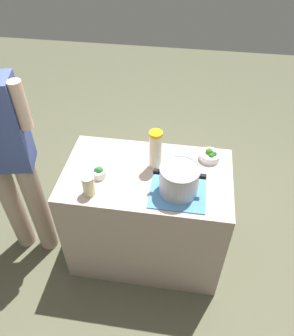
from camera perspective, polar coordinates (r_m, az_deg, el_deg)
name	(u,v)px	position (r m, az deg, el deg)	size (l,w,h in m)	color
ground_plane	(147,249)	(2.85, 0.00, -13.62)	(8.00, 8.00, 0.00)	#52523E
counter_slab	(147,216)	(2.50, 0.00, -8.14)	(1.11, 0.66, 0.87)	#AA9489
dish_cloth	(178,191)	(2.07, 5.33, -3.90)	(0.34, 0.33, 0.01)	teal
cooking_pot	(179,179)	(2.00, 5.51, -1.94)	(0.31, 0.24, 0.19)	#B7B7BC
lemonade_pitcher	(155,150)	(2.13, 1.46, 3.10)	(0.08, 0.08, 0.28)	beige
mason_jar	(89,185)	(2.03, -9.97, -2.90)	(0.08, 0.08, 0.14)	beige
broccoli_bowl_front	(99,172)	(2.16, -8.26, -0.69)	(0.10, 0.10, 0.08)	silver
broccoli_bowl_center	(210,156)	(2.30, 10.71, 2.10)	(0.14, 0.14, 0.09)	silver
person_cook	(7,157)	(2.36, -22.88, 1.71)	(0.50, 0.28, 1.71)	tan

